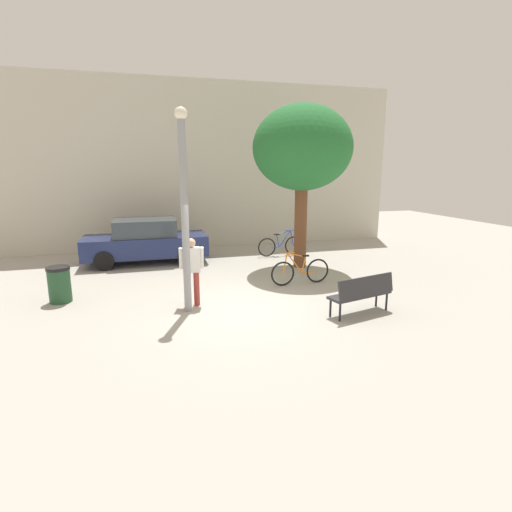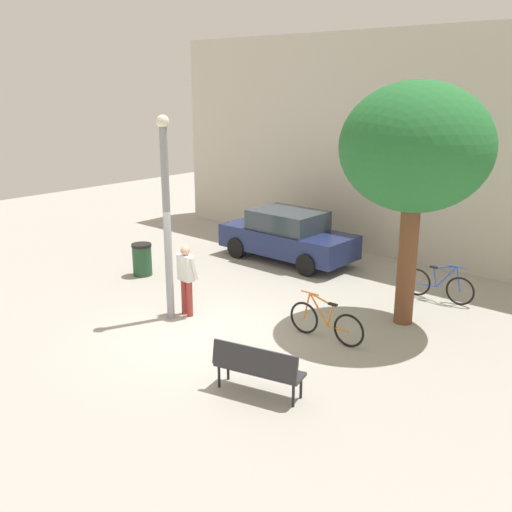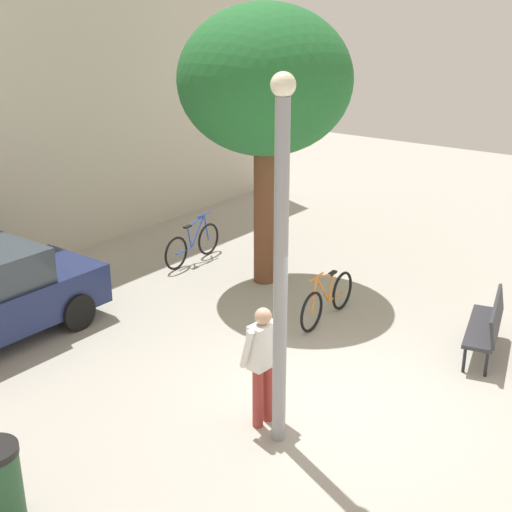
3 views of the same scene
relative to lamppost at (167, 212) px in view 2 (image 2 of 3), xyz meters
The scene contains 10 objects.
ground_plane 2.78m from the lamppost, ahead, with size 36.00×36.00×0.00m, color #A8A399.
building_facade 8.82m from the lamppost, 81.98° to the left, with size 17.41×2.00×6.73m, color beige.
lamppost is the anchor object (origin of this frame).
person_by_lamppost 1.58m from the lamppost, 67.17° to the left, with size 0.61×0.31×1.67m.
park_bench 4.47m from the lamppost, 18.96° to the right, with size 1.67×0.85×0.92m.
plaza_tree 5.47m from the lamppost, 38.59° to the left, with size 3.20×3.20×5.28m.
bicycle_blue 6.92m from the lamppost, 51.59° to the left, with size 1.81×0.16×0.97m.
bicycle_orange 4.20m from the lamppost, 21.99° to the left, with size 1.81×0.14×0.97m.
parked_car_navy 5.69m from the lamppost, 99.09° to the left, with size 4.21×1.83×1.55m.
trash_bin 3.94m from the lamppost, 152.92° to the left, with size 0.56×0.56×0.91m.
Camera 2 is at (8.65, -8.07, 5.20)m, focal length 41.38 mm.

